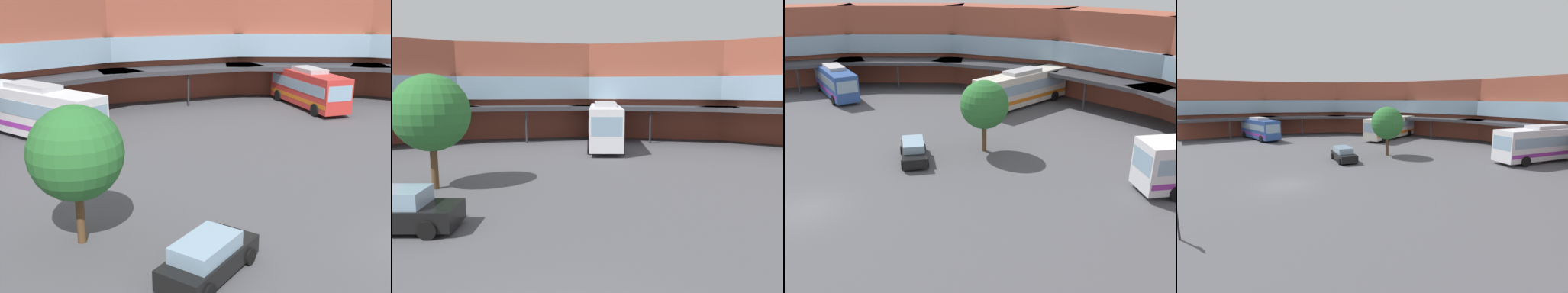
{
  "view_description": "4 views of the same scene",
  "coord_description": "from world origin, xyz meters",
  "views": [
    {
      "loc": [
        -19.64,
        1.87,
        9.72
      ],
      "look_at": [
        2.89,
        11.89,
        2.18
      ],
      "focal_mm": 44.59,
      "sensor_mm": 36.0,
      "label": 1
    },
    {
      "loc": [
        -0.66,
        -6.26,
        5.05
      ],
      "look_at": [
        2.67,
        11.96,
        2.22
      ],
      "focal_mm": 34.59,
      "sensor_mm": 36.0,
      "label": 2
    },
    {
      "loc": [
        25.3,
        1.64,
        13.4
      ],
      "look_at": [
        -2.5,
        12.27,
        1.46
      ],
      "focal_mm": 39.66,
      "sensor_mm": 36.0,
      "label": 3
    },
    {
      "loc": [
        21.67,
        -5.94,
        6.96
      ],
      "look_at": [
        -2.77,
        10.04,
        1.74
      ],
      "focal_mm": 25.66,
      "sensor_mm": 36.0,
      "label": 4
    }
  ],
  "objects": [
    {
      "name": "plaza_tree",
      "position": [
        -4.96,
        13.56,
        3.88
      ],
      "size": [
        3.85,
        3.85,
        5.82
      ],
      "color": "brown",
      "rests_on": "ground"
    },
    {
      "name": "bus_1",
      "position": [
        25.07,
        10.35,
        1.86
      ],
      "size": [
        9.28,
        8.64,
        3.67
      ],
      "rotation": [
        0.0,
        0.0,
        3.87
      ],
      "color": "red",
      "rests_on": "ground"
    },
    {
      "name": "bus_3",
      "position": [
        6.83,
        26.25,
        2.0
      ],
      "size": [
        5.05,
        12.64,
        3.95
      ],
      "rotation": [
        0.0,
        0.0,
        4.51
      ],
      "color": "white",
      "rests_on": "ground"
    },
    {
      "name": "parked_car",
      "position": [
        -5.16,
        7.8,
        0.74
      ],
      "size": [
        4.65,
        2.61,
        1.53
      ],
      "rotation": [
        0.0,
        0.0,
        6.11
      ],
      "color": "black",
      "rests_on": "ground"
    },
    {
      "name": "station_building",
      "position": [
        -0.0,
        19.75,
        4.87
      ],
      "size": [
        78.56,
        47.76,
        9.71
      ],
      "color": "#9E4C38",
      "rests_on": "ground"
    }
  ]
}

